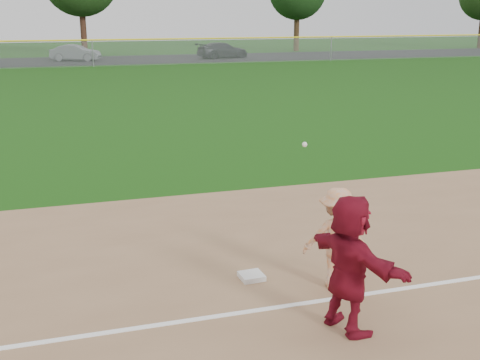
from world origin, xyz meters
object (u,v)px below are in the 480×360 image
object	(u,v)px
base_runner	(349,264)
car_right	(223,50)
car_mid	(75,53)
first_base	(252,276)

from	to	relation	value
base_runner	car_right	xyz separation A→B (m)	(11.27, 46.99, -0.26)
base_runner	car_mid	world-z (taller)	base_runner
first_base	car_mid	world-z (taller)	car_mid
base_runner	car_right	world-z (taller)	base_runner
first_base	car_right	world-z (taller)	car_right
car_mid	car_right	distance (m)	12.89
base_runner	car_mid	distance (m)	47.56
car_mid	car_right	bearing A→B (deg)	-74.04
first_base	car_mid	distance (m)	45.68
base_runner	car_right	size ratio (longest dim) A/B	0.40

